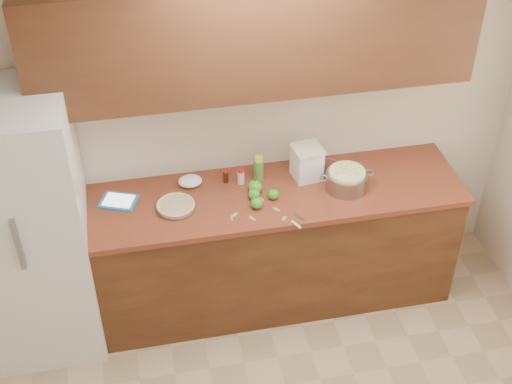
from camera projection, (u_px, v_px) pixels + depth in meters
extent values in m
plane|color=white|center=(352.00, 67.00, 2.37)|extent=(3.60, 3.60, 0.00)
plane|color=beige|center=(250.00, 117.00, 4.56)|extent=(3.60, 0.00, 3.60)
cube|color=#5B3419|center=(260.00, 249.00, 4.84)|extent=(2.60, 0.65, 0.88)
cube|color=brown|center=(260.00, 196.00, 4.56)|extent=(2.64, 0.68, 0.04)
cube|color=#4F2D18|center=(255.00, 35.00, 4.03)|extent=(2.60, 0.34, 0.70)
cube|color=white|center=(29.00, 229.00, 4.31)|extent=(0.70, 0.70, 1.80)
cylinder|color=silver|center=(176.00, 207.00, 4.42)|extent=(0.25, 0.25, 0.03)
cylinder|color=tan|center=(176.00, 206.00, 4.42)|extent=(0.22, 0.22, 0.03)
torus|color=tan|center=(176.00, 205.00, 4.41)|extent=(0.24, 0.24, 0.02)
cylinder|color=gray|center=(346.00, 181.00, 4.56)|extent=(0.27, 0.27, 0.11)
torus|color=gray|center=(324.00, 178.00, 4.51)|extent=(0.06, 0.06, 0.01)
torus|color=gray|center=(369.00, 173.00, 4.56)|extent=(0.06, 0.06, 0.01)
cylinder|color=beige|center=(347.00, 179.00, 4.55)|extent=(0.23, 0.23, 0.12)
cube|color=white|center=(307.00, 164.00, 4.63)|extent=(0.19, 0.19, 0.21)
cube|color=#F9E8C7|center=(308.00, 149.00, 4.56)|extent=(0.21, 0.21, 0.02)
cube|color=#2773BE|center=(119.00, 201.00, 4.48)|extent=(0.27, 0.24, 0.01)
cube|color=white|center=(119.00, 200.00, 4.47)|extent=(0.22, 0.19, 0.00)
cube|color=gray|center=(299.00, 217.00, 4.37)|extent=(0.05, 0.08, 0.00)
cylinder|color=white|center=(296.00, 225.00, 4.30)|extent=(0.05, 0.07, 0.02)
cylinder|color=#4C8C38|center=(259.00, 170.00, 4.63)|extent=(0.07, 0.07, 0.15)
cylinder|color=yellow|center=(259.00, 159.00, 4.57)|extent=(0.06, 0.06, 0.03)
cylinder|color=beige|center=(241.00, 178.00, 4.61)|extent=(0.04, 0.04, 0.09)
cylinder|color=red|center=(241.00, 171.00, 4.58)|extent=(0.04, 0.04, 0.02)
cylinder|color=black|center=(226.00, 177.00, 4.62)|extent=(0.03, 0.03, 0.08)
cylinder|color=red|center=(226.00, 171.00, 4.59)|extent=(0.03, 0.03, 0.02)
cylinder|color=silver|center=(327.00, 170.00, 4.70)|extent=(0.19, 0.19, 0.07)
torus|color=silver|center=(327.00, 166.00, 4.68)|extent=(0.20, 0.20, 0.01)
ellipsoid|color=white|center=(190.00, 181.00, 4.60)|extent=(0.18, 0.16, 0.06)
sphere|color=#419521|center=(254.00, 194.00, 4.49)|extent=(0.08, 0.08, 0.08)
cylinder|color=#3F2D19|center=(254.00, 189.00, 4.46)|extent=(0.01, 0.01, 0.01)
sphere|color=#419521|center=(255.00, 187.00, 4.53)|extent=(0.09, 0.09, 0.09)
cylinder|color=#3F2D19|center=(255.00, 181.00, 4.50)|extent=(0.01, 0.01, 0.01)
sphere|color=#419521|center=(257.00, 203.00, 4.41)|extent=(0.08, 0.08, 0.08)
cylinder|color=#3F2D19|center=(257.00, 197.00, 4.39)|extent=(0.01, 0.01, 0.01)
sphere|color=#419521|center=(273.00, 194.00, 4.49)|extent=(0.07, 0.07, 0.07)
cylinder|color=#3F2D19|center=(273.00, 189.00, 4.46)|extent=(0.01, 0.01, 0.01)
cube|color=#80A650|center=(252.00, 218.00, 4.36)|extent=(0.04, 0.05, 0.00)
cube|color=#80A650|center=(232.00, 219.00, 4.35)|extent=(0.01, 0.03, 0.00)
cube|color=#80A650|center=(234.00, 215.00, 4.38)|extent=(0.05, 0.04, 0.00)
cube|color=#80A650|center=(284.00, 219.00, 4.35)|extent=(0.04, 0.04, 0.00)
cube|color=#80A650|center=(276.00, 209.00, 4.42)|extent=(0.05, 0.05, 0.00)
cube|color=#80A650|center=(262.00, 199.00, 4.50)|extent=(0.04, 0.05, 0.00)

